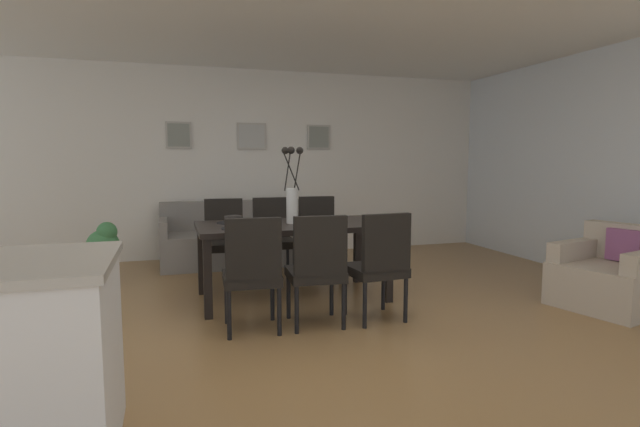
{
  "coord_description": "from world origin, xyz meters",
  "views": [
    {
      "loc": [
        -1.06,
        -3.7,
        1.35
      ],
      "look_at": [
        0.47,
        1.23,
        0.78
      ],
      "focal_mm": 27.5,
      "sensor_mm": 36.0,
      "label": 1
    }
  ],
  "objects_px": {
    "dining_chair_near_right": "(225,236)",
    "bowl_near_right": "(233,219)",
    "armchair": "(612,277)",
    "dining_chair_far_right": "(273,234)",
    "dining_chair_mid_right": "(319,232)",
    "framed_picture_left": "(179,135)",
    "dining_chair_mid_left": "(379,261)",
    "dining_table": "(292,231)",
    "centerpiece_vase": "(292,194)",
    "sofa": "(238,242)",
    "bowl_near_left": "(239,224)",
    "dining_chair_near_left": "(252,269)",
    "potted_plant": "(104,248)",
    "dining_chair_far_left": "(317,265)",
    "framed_picture_center": "(252,136)",
    "framed_picture_right": "(319,137)"
  },
  "relations": [
    {
      "from": "bowl_near_right",
      "to": "dining_chair_mid_left",
      "type": "bearing_deg",
      "value": -46.02
    },
    {
      "from": "dining_chair_near_right",
      "to": "dining_chair_far_right",
      "type": "height_order",
      "value": "same"
    },
    {
      "from": "dining_chair_near_right",
      "to": "bowl_near_left",
      "type": "bearing_deg",
      "value": -89.0
    },
    {
      "from": "armchair",
      "to": "bowl_near_right",
      "type": "bearing_deg",
      "value": 157.3
    },
    {
      "from": "dining_chair_near_left",
      "to": "dining_chair_mid_right",
      "type": "bearing_deg",
      "value": 58.19
    },
    {
      "from": "dining_chair_near_right",
      "to": "dining_chair_mid_right",
      "type": "bearing_deg",
      "value": 0.56
    },
    {
      "from": "dining_chair_far_right",
      "to": "bowl_near_left",
      "type": "bearing_deg",
      "value": -116.36
    },
    {
      "from": "dining_chair_mid_right",
      "to": "potted_plant",
      "type": "height_order",
      "value": "dining_chair_mid_right"
    },
    {
      "from": "dining_table",
      "to": "sofa",
      "type": "bearing_deg",
      "value": 98.71
    },
    {
      "from": "centerpiece_vase",
      "to": "bowl_near_left",
      "type": "xyz_separation_m",
      "value": [
        -0.54,
        -0.21,
        -0.24
      ]
    },
    {
      "from": "dining_chair_mid_right",
      "to": "bowl_near_left",
      "type": "relative_size",
      "value": 5.41
    },
    {
      "from": "framed_picture_left",
      "to": "bowl_near_left",
      "type": "bearing_deg",
      "value": -80.08
    },
    {
      "from": "dining_chair_far_left",
      "to": "framed_picture_center",
      "type": "bearing_deg",
      "value": 89.77
    },
    {
      "from": "dining_chair_far_left",
      "to": "framed_picture_center",
      "type": "height_order",
      "value": "framed_picture_center"
    },
    {
      "from": "dining_chair_near_right",
      "to": "bowl_near_right",
      "type": "xyz_separation_m",
      "value": [
        0.02,
        -0.64,
        0.27
      ]
    },
    {
      "from": "dining_table",
      "to": "framed_picture_left",
      "type": "height_order",
      "value": "framed_picture_left"
    },
    {
      "from": "sofa",
      "to": "potted_plant",
      "type": "distance_m",
      "value": 1.66
    },
    {
      "from": "armchair",
      "to": "framed_picture_left",
      "type": "xyz_separation_m",
      "value": [
        -3.71,
        3.47,
        1.4
      ]
    },
    {
      "from": "dining_chair_mid_left",
      "to": "dining_chair_mid_right",
      "type": "distance_m",
      "value": 1.75
    },
    {
      "from": "centerpiece_vase",
      "to": "bowl_near_right",
      "type": "bearing_deg",
      "value": 159.04
    },
    {
      "from": "dining_table",
      "to": "dining_chair_far_right",
      "type": "relative_size",
      "value": 1.96
    },
    {
      "from": "dining_chair_near_right",
      "to": "centerpiece_vase",
      "type": "height_order",
      "value": "centerpiece_vase"
    },
    {
      "from": "centerpiece_vase",
      "to": "sofa",
      "type": "height_order",
      "value": "centerpiece_vase"
    },
    {
      "from": "dining_chair_near_left",
      "to": "framed_picture_right",
      "type": "relative_size",
      "value": 2.61
    },
    {
      "from": "dining_chair_near_left",
      "to": "dining_chair_mid_right",
      "type": "distance_m",
      "value": 2.02
    },
    {
      "from": "dining_table",
      "to": "sofa",
      "type": "height_order",
      "value": "sofa"
    },
    {
      "from": "dining_table",
      "to": "dining_chair_mid_right",
      "type": "height_order",
      "value": "dining_chair_mid_right"
    },
    {
      "from": "dining_table",
      "to": "armchair",
      "type": "xyz_separation_m",
      "value": [
        2.73,
        -1.16,
        -0.38
      ]
    },
    {
      "from": "dining_chair_near_right",
      "to": "dining_chair_mid_right",
      "type": "distance_m",
      "value": 1.09
    },
    {
      "from": "framed_picture_left",
      "to": "framed_picture_center",
      "type": "relative_size",
      "value": 0.88
    },
    {
      "from": "bowl_near_right",
      "to": "framed_picture_left",
      "type": "xyz_separation_m",
      "value": [
        -0.44,
        2.11,
        0.9
      ]
    },
    {
      "from": "framed_picture_right",
      "to": "bowl_near_right",
      "type": "bearing_deg",
      "value": -125.84
    },
    {
      "from": "bowl_near_left",
      "to": "armchair",
      "type": "xyz_separation_m",
      "value": [
        3.27,
        -0.95,
        -0.49
      ]
    },
    {
      "from": "dining_chair_near_left",
      "to": "framed_picture_center",
      "type": "height_order",
      "value": "framed_picture_center"
    },
    {
      "from": "dining_chair_near_right",
      "to": "bowl_near_left",
      "type": "relative_size",
      "value": 5.41
    },
    {
      "from": "dining_chair_near_right",
      "to": "dining_chair_mid_left",
      "type": "height_order",
      "value": "same"
    },
    {
      "from": "dining_chair_mid_left",
      "to": "framed_picture_left",
      "type": "bearing_deg",
      "value": 115.12
    },
    {
      "from": "framed_picture_left",
      "to": "dining_chair_mid_left",
      "type": "bearing_deg",
      "value": -64.88
    },
    {
      "from": "dining_chair_mid_right",
      "to": "bowl_near_right",
      "type": "bearing_deg",
      "value": -148.78
    },
    {
      "from": "framed_picture_right",
      "to": "potted_plant",
      "type": "relative_size",
      "value": 0.53
    },
    {
      "from": "centerpiece_vase",
      "to": "armchair",
      "type": "distance_m",
      "value": 3.05
    },
    {
      "from": "dining_chair_far_left",
      "to": "dining_chair_mid_right",
      "type": "bearing_deg",
      "value": 72.55
    },
    {
      "from": "dining_chair_mid_right",
      "to": "bowl_near_left",
      "type": "height_order",
      "value": "dining_chair_mid_right"
    },
    {
      "from": "dining_chair_mid_right",
      "to": "armchair",
      "type": "relative_size",
      "value": 0.95
    },
    {
      "from": "armchair",
      "to": "dining_chair_far_right",
      "type": "bearing_deg",
      "value": 143.71
    },
    {
      "from": "dining_chair_near_right",
      "to": "bowl_near_right",
      "type": "height_order",
      "value": "dining_chair_near_right"
    },
    {
      "from": "dining_chair_far_right",
      "to": "framed_picture_left",
      "type": "distance_m",
      "value": 2.11
    },
    {
      "from": "dining_chair_far_left",
      "to": "bowl_near_right",
      "type": "bearing_deg",
      "value": 115.85
    },
    {
      "from": "bowl_near_right",
      "to": "potted_plant",
      "type": "distance_m",
      "value": 1.73
    },
    {
      "from": "dining_table",
      "to": "dining_chair_far_right",
      "type": "distance_m",
      "value": 0.87
    }
  ]
}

